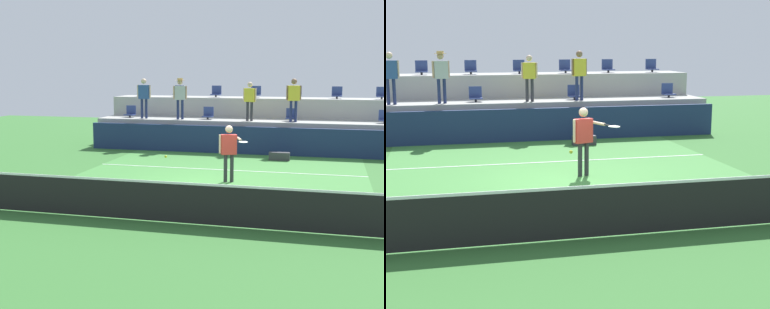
% 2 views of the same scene
% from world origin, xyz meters
% --- Properties ---
extents(ground_plane, '(40.00, 40.00, 0.00)m').
position_xyz_m(ground_plane, '(0.00, 0.00, 0.00)').
color(ground_plane, '#336B2D').
extents(court_inner_paint, '(9.00, 10.00, 0.01)m').
position_xyz_m(court_inner_paint, '(0.00, 1.00, 0.00)').
color(court_inner_paint, '#3D7F38').
rests_on(court_inner_paint, ground_plane).
extents(court_service_line, '(9.00, 0.06, 0.00)m').
position_xyz_m(court_service_line, '(0.00, 2.40, 0.01)').
color(court_service_line, white).
rests_on(court_service_line, ground_plane).
extents(tennis_net, '(10.48, 0.08, 1.07)m').
position_xyz_m(tennis_net, '(0.00, -4.00, 0.50)').
color(tennis_net, black).
rests_on(tennis_net, ground_plane).
extents(sponsor_backboard, '(13.00, 0.16, 1.10)m').
position_xyz_m(sponsor_backboard, '(0.00, 6.00, 0.55)').
color(sponsor_backboard, navy).
rests_on(sponsor_backboard, ground_plane).
extents(seating_tier_lower, '(13.00, 1.80, 1.25)m').
position_xyz_m(seating_tier_lower, '(0.00, 7.30, 0.62)').
color(seating_tier_lower, '#9E9E99').
rests_on(seating_tier_lower, ground_plane).
extents(seating_tier_upper, '(13.00, 1.80, 2.10)m').
position_xyz_m(seating_tier_upper, '(0.00, 9.10, 1.05)').
color(seating_tier_upper, '#9E9E99').
rests_on(seating_tier_upper, ground_plane).
extents(stadium_chair_lower_left, '(0.44, 0.40, 0.52)m').
position_xyz_m(stadium_chair_lower_left, '(-1.77, 7.23, 1.46)').
color(stadium_chair_lower_left, '#2D2D33').
rests_on(stadium_chair_lower_left, seating_tier_lower).
extents(stadium_chair_lower_right, '(0.44, 0.40, 0.52)m').
position_xyz_m(stadium_chair_lower_right, '(1.73, 7.23, 1.46)').
color(stadium_chair_lower_right, '#2D2D33').
rests_on(stadium_chair_lower_right, seating_tier_lower).
extents(stadium_chair_lower_far_right, '(0.44, 0.40, 0.52)m').
position_xyz_m(stadium_chair_lower_far_right, '(5.33, 7.23, 1.46)').
color(stadium_chair_lower_far_right, '#2D2D33').
rests_on(stadium_chair_lower_far_right, seating_tier_lower).
extents(stadium_chair_upper_left, '(0.44, 0.40, 0.52)m').
position_xyz_m(stadium_chair_upper_left, '(-3.58, 9.03, 2.31)').
color(stadium_chair_upper_left, '#2D2D33').
rests_on(stadium_chair_upper_left, seating_tier_upper).
extents(stadium_chair_upper_mid_left, '(0.44, 0.40, 0.52)m').
position_xyz_m(stadium_chair_upper_mid_left, '(-1.81, 9.03, 2.31)').
color(stadium_chair_upper_mid_left, '#2D2D33').
rests_on(stadium_chair_upper_mid_left, seating_tier_upper).
extents(stadium_chair_upper_center, '(0.44, 0.40, 0.52)m').
position_xyz_m(stadium_chair_upper_center, '(-0.00, 9.03, 2.31)').
color(stadium_chair_upper_center, '#2D2D33').
rests_on(stadium_chair_upper_center, seating_tier_upper).
extents(stadium_chair_upper_mid_right, '(0.44, 0.40, 0.52)m').
position_xyz_m(stadium_chair_upper_mid_right, '(1.79, 9.03, 2.31)').
color(stadium_chair_upper_mid_right, '#2D2D33').
rests_on(stadium_chair_upper_mid_right, seating_tier_upper).
extents(stadium_chair_upper_right, '(0.44, 0.40, 0.52)m').
position_xyz_m(stadium_chair_upper_right, '(3.51, 9.03, 2.31)').
color(stadium_chair_upper_right, '#2D2D33').
rests_on(stadium_chair_upper_right, seating_tier_upper).
extents(stadium_chair_upper_far_right, '(0.44, 0.40, 0.52)m').
position_xyz_m(stadium_chair_upper_far_right, '(5.33, 9.03, 2.31)').
color(stadium_chair_upper_far_right, '#2D2D33').
rests_on(stadium_chair_upper_far_right, seating_tier_upper).
extents(tennis_player, '(1.01, 1.12, 1.70)m').
position_xyz_m(tennis_player, '(0.43, 0.52, 1.04)').
color(tennis_player, '#2D2D33').
rests_on(tennis_player, ground_plane).
extents(spectator_in_white, '(0.60, 0.25, 1.71)m').
position_xyz_m(spectator_in_white, '(-4.52, 6.85, 2.28)').
color(spectator_in_white, navy).
rests_on(spectator_in_white, seating_tier_lower).
extents(spectator_with_hat, '(0.59, 0.49, 1.74)m').
position_xyz_m(spectator_with_hat, '(-2.90, 6.85, 2.32)').
color(spectator_with_hat, navy).
rests_on(spectator_with_hat, seating_tier_lower).
extents(spectator_in_grey, '(0.57, 0.25, 1.59)m').
position_xyz_m(spectator_in_grey, '(0.06, 6.85, 2.20)').
color(spectator_in_grey, '#2D2D33').
rests_on(spectator_in_grey, seating_tier_lower).
extents(spectator_leaning_on_rail, '(0.60, 0.29, 1.73)m').
position_xyz_m(spectator_leaning_on_rail, '(1.82, 6.85, 2.30)').
color(spectator_leaning_on_rail, navy).
rests_on(spectator_leaning_on_rail, seating_tier_lower).
extents(tennis_ball, '(0.07, 0.07, 0.07)m').
position_xyz_m(tennis_ball, '(-0.59, -2.48, 1.20)').
color(tennis_ball, '#CCE033').
extents(equipment_bag, '(0.76, 0.28, 0.30)m').
position_xyz_m(equipment_bag, '(1.50, 4.84, 0.15)').
color(equipment_bag, '#333338').
rests_on(equipment_bag, ground_plane).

